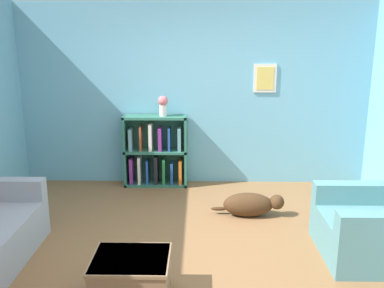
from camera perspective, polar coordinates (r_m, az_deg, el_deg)
ground_plane at (r=4.46m, az=-0.10°, el=-14.49°), size 14.00×14.00×0.00m
wall_back at (r=6.21m, az=0.33°, el=6.55°), size 5.60×0.13×2.60m
bookshelf at (r=6.22m, az=-4.87°, el=-1.19°), size 0.91×0.28×1.03m
recliner_chair at (r=4.70m, az=24.20°, el=-9.64°), size 1.04×0.98×1.05m
coffee_table at (r=3.74m, az=-8.08°, el=-17.19°), size 0.64×0.54×0.39m
dog at (r=5.29m, az=7.86°, el=-7.98°), size 0.89×0.27×0.29m
vase at (r=6.04m, az=-3.89°, el=5.25°), size 0.14×0.14×0.29m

